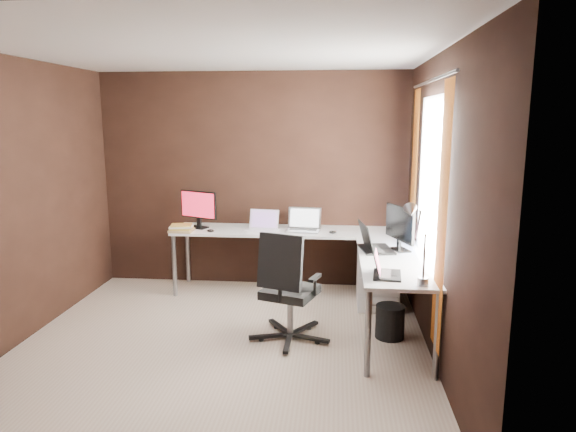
{
  "coord_description": "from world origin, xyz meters",
  "views": [
    {
      "loc": [
        0.98,
        -4.13,
        1.98
      ],
      "look_at": [
        0.49,
        0.95,
        1.0
      ],
      "focal_mm": 32.0,
      "sensor_mm": 36.0,
      "label": 1
    }
  ],
  "objects_px": {
    "laptop_silver": "(304,226)",
    "wastebasket": "(390,322)",
    "drawer_pedestal": "(377,278)",
    "book_stack": "(181,228)",
    "monitor_right": "(400,226)",
    "desk_lamp": "(415,233)",
    "laptop_black_big": "(372,244)",
    "office_chair": "(288,309)",
    "laptop_black_small": "(384,270)",
    "laptop_white": "(263,226)",
    "monitor_left": "(198,207)"
  },
  "relations": [
    {
      "from": "laptop_silver",
      "to": "wastebasket",
      "type": "relative_size",
      "value": 1.31
    },
    {
      "from": "drawer_pedestal",
      "to": "book_stack",
      "type": "bearing_deg",
      "value": 176.03
    },
    {
      "from": "monitor_right",
      "to": "desk_lamp",
      "type": "relative_size",
      "value": 0.8
    },
    {
      "from": "laptop_black_big",
      "to": "office_chair",
      "type": "height_order",
      "value": "office_chair"
    },
    {
      "from": "wastebasket",
      "to": "monitor_right",
      "type": "bearing_deg",
      "value": 74.19
    },
    {
      "from": "wastebasket",
      "to": "laptop_black_small",
      "type": "bearing_deg",
      "value": -104.29
    },
    {
      "from": "drawer_pedestal",
      "to": "laptop_white",
      "type": "bearing_deg",
      "value": 166.66
    },
    {
      "from": "laptop_black_small",
      "to": "wastebasket",
      "type": "relative_size",
      "value": 1.08
    },
    {
      "from": "office_chair",
      "to": "monitor_left",
      "type": "bearing_deg",
      "value": 150.01
    },
    {
      "from": "monitor_left",
      "to": "laptop_black_small",
      "type": "bearing_deg",
      "value": -16.06
    },
    {
      "from": "laptop_black_big",
      "to": "book_stack",
      "type": "distance_m",
      "value": 2.15
    },
    {
      "from": "monitor_left",
      "to": "laptop_black_big",
      "type": "xyz_separation_m",
      "value": [
        1.92,
        -0.84,
        -0.18
      ]
    },
    {
      "from": "laptop_black_big",
      "to": "laptop_black_small",
      "type": "relative_size",
      "value": 1.37
    },
    {
      "from": "monitor_right",
      "to": "wastebasket",
      "type": "bearing_deg",
      "value": 142.93
    },
    {
      "from": "monitor_left",
      "to": "laptop_black_big",
      "type": "distance_m",
      "value": 2.11
    },
    {
      "from": "laptop_white",
      "to": "office_chair",
      "type": "xyz_separation_m",
      "value": [
        0.41,
        -1.26,
        -0.48
      ]
    },
    {
      "from": "laptop_black_big",
      "to": "book_stack",
      "type": "relative_size",
      "value": 1.68
    },
    {
      "from": "laptop_silver",
      "to": "laptop_white",
      "type": "bearing_deg",
      "value": -169.41
    },
    {
      "from": "monitor_left",
      "to": "desk_lamp",
      "type": "relative_size",
      "value": 0.74
    },
    {
      "from": "laptop_white",
      "to": "laptop_black_small",
      "type": "distance_m",
      "value": 1.99
    },
    {
      "from": "laptop_silver",
      "to": "laptop_black_small",
      "type": "bearing_deg",
      "value": -59.39
    },
    {
      "from": "monitor_right",
      "to": "laptop_silver",
      "type": "height_order",
      "value": "monitor_right"
    },
    {
      "from": "monitor_left",
      "to": "laptop_silver",
      "type": "distance_m",
      "value": 1.22
    },
    {
      "from": "book_stack",
      "to": "laptop_white",
      "type": "bearing_deg",
      "value": 9.59
    },
    {
      "from": "drawer_pedestal",
      "to": "laptop_silver",
      "type": "distance_m",
      "value": 1.0
    },
    {
      "from": "laptop_black_big",
      "to": "laptop_silver",
      "type": "bearing_deg",
      "value": 31.38
    },
    {
      "from": "monitor_right",
      "to": "wastebasket",
      "type": "relative_size",
      "value": 1.63
    },
    {
      "from": "laptop_black_big",
      "to": "book_stack",
      "type": "height_order",
      "value": "laptop_black_big"
    },
    {
      "from": "book_stack",
      "to": "desk_lamp",
      "type": "bearing_deg",
      "value": -34.5
    },
    {
      "from": "drawer_pedestal",
      "to": "laptop_white",
      "type": "relative_size",
      "value": 1.64
    },
    {
      "from": "laptop_white",
      "to": "laptop_black_big",
      "type": "xyz_separation_m",
      "value": [
        1.17,
        -0.77,
        0.01
      ]
    },
    {
      "from": "laptop_white",
      "to": "drawer_pedestal",
      "type": "bearing_deg",
      "value": -5.0
    },
    {
      "from": "laptop_white",
      "to": "desk_lamp",
      "type": "bearing_deg",
      "value": -42.48
    },
    {
      "from": "book_stack",
      "to": "monitor_right",
      "type": "bearing_deg",
      "value": -14.96
    },
    {
      "from": "drawer_pedestal",
      "to": "book_stack",
      "type": "relative_size",
      "value": 2.25
    },
    {
      "from": "monitor_left",
      "to": "book_stack",
      "type": "relative_size",
      "value": 1.72
    },
    {
      "from": "monitor_left",
      "to": "book_stack",
      "type": "xyz_separation_m",
      "value": [
        -0.14,
        -0.22,
        -0.2
      ]
    },
    {
      "from": "laptop_white",
      "to": "laptop_silver",
      "type": "height_order",
      "value": "laptop_silver"
    },
    {
      "from": "laptop_black_small",
      "to": "book_stack",
      "type": "distance_m",
      "value": 2.54
    },
    {
      "from": "monitor_left",
      "to": "monitor_right",
      "type": "distance_m",
      "value": 2.33
    },
    {
      "from": "laptop_white",
      "to": "wastebasket",
      "type": "bearing_deg",
      "value": -31.77
    },
    {
      "from": "drawer_pedestal",
      "to": "laptop_silver",
      "type": "bearing_deg",
      "value": 157.33
    },
    {
      "from": "monitor_right",
      "to": "laptop_silver",
      "type": "xyz_separation_m",
      "value": [
        -0.97,
        0.81,
        -0.19
      ]
    },
    {
      "from": "monitor_left",
      "to": "laptop_black_big",
      "type": "relative_size",
      "value": 1.02
    },
    {
      "from": "monitor_right",
      "to": "laptop_silver",
      "type": "bearing_deg",
      "value": 28.84
    },
    {
      "from": "laptop_black_big",
      "to": "office_chair",
      "type": "xyz_separation_m",
      "value": [
        -0.76,
        -0.49,
        -0.49
      ]
    },
    {
      "from": "laptop_silver",
      "to": "laptop_black_big",
      "type": "height_order",
      "value": "laptop_black_big"
    },
    {
      "from": "laptop_silver",
      "to": "desk_lamp",
      "type": "relative_size",
      "value": 0.65
    },
    {
      "from": "laptop_white",
      "to": "wastebasket",
      "type": "xyz_separation_m",
      "value": [
        1.32,
        -1.12,
        -0.63
      ]
    },
    {
      "from": "drawer_pedestal",
      "to": "monitor_right",
      "type": "distance_m",
      "value": 0.83
    }
  ]
}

